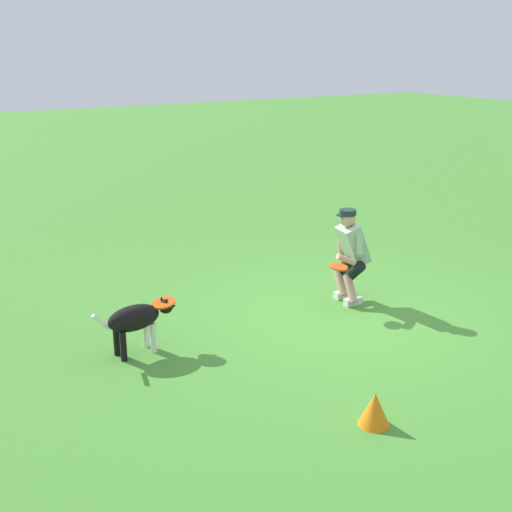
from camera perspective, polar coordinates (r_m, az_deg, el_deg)
ground_plane at (r=8.60m, az=7.28°, el=-5.19°), size 60.00×60.00×0.00m
person at (r=8.86m, az=8.18°, el=0.30°), size 0.63×0.66×1.29m
dog at (r=7.52m, az=-10.25°, el=-5.39°), size 1.04×0.35×0.60m
frisbee_flying at (r=7.61m, az=-8.05°, el=-4.05°), size 0.39×0.39×0.09m
frisbee_held at (r=8.55m, az=7.17°, el=-0.94°), size 0.36×0.36×0.06m
training_cone at (r=6.28m, az=10.26°, el=-12.94°), size 0.29×0.29×0.33m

